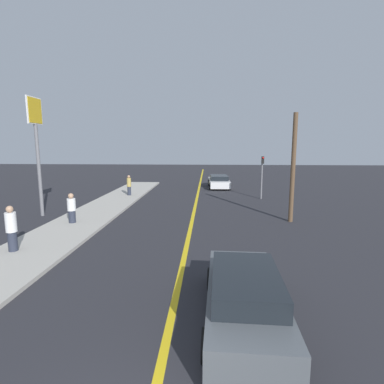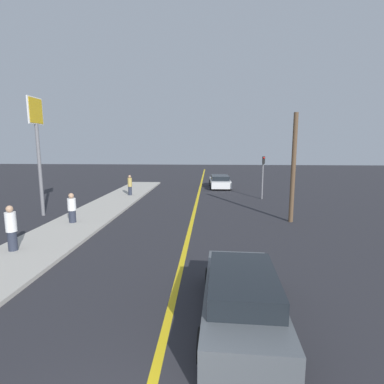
{
  "view_description": "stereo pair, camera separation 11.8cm",
  "coord_description": "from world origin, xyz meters",
  "px_view_note": "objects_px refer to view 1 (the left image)",
  "views": [
    {
      "loc": [
        0.87,
        -2.71,
        4.18
      ],
      "look_at": [
        0.02,
        12.93,
        1.69
      ],
      "focal_mm": 28.0,
      "sensor_mm": 36.0,
      "label": 1
    },
    {
      "loc": [
        0.99,
        -2.7,
        4.18
      ],
      "look_at": [
        0.02,
        12.93,
        1.69
      ],
      "focal_mm": 28.0,
      "sensor_mm": 36.0,
      "label": 2
    }
  ],
  "objects_px": {
    "pedestrian_near_curb": "(11,229)",
    "roadside_sign": "(36,132)",
    "traffic_light": "(262,172)",
    "car_near_right_lane": "(244,296)",
    "pedestrian_far_standing": "(129,185)",
    "pedestrian_mid_group": "(72,208)",
    "utility_pole": "(293,168)",
    "car_ahead_center": "(219,181)"
  },
  "relations": [
    {
      "from": "pedestrian_near_curb",
      "to": "roadside_sign",
      "type": "bearing_deg",
      "value": 110.73
    },
    {
      "from": "roadside_sign",
      "to": "traffic_light",
      "type": "bearing_deg",
      "value": 24.14
    },
    {
      "from": "car_near_right_lane",
      "to": "pedestrian_far_standing",
      "type": "height_order",
      "value": "pedestrian_far_standing"
    },
    {
      "from": "traffic_light",
      "to": "roadside_sign",
      "type": "xyz_separation_m",
      "value": [
        -13.93,
        -6.24,
        2.8
      ]
    },
    {
      "from": "car_near_right_lane",
      "to": "traffic_light",
      "type": "xyz_separation_m",
      "value": [
        3.24,
        16.45,
        1.42
      ]
    },
    {
      "from": "pedestrian_mid_group",
      "to": "roadside_sign",
      "type": "height_order",
      "value": "roadside_sign"
    },
    {
      "from": "car_near_right_lane",
      "to": "roadside_sign",
      "type": "distance_m",
      "value": 15.37
    },
    {
      "from": "car_near_right_lane",
      "to": "pedestrian_far_standing",
      "type": "distance_m",
      "value": 18.35
    },
    {
      "from": "utility_pole",
      "to": "pedestrian_near_curb",
      "type": "bearing_deg",
      "value": -154.91
    },
    {
      "from": "traffic_light",
      "to": "roadside_sign",
      "type": "relative_size",
      "value": 0.48
    },
    {
      "from": "car_near_right_lane",
      "to": "car_ahead_center",
      "type": "distance_m",
      "value": 22.56
    },
    {
      "from": "car_ahead_center",
      "to": "roadside_sign",
      "type": "distance_m",
      "value": 16.99
    },
    {
      "from": "pedestrian_near_curb",
      "to": "pedestrian_far_standing",
      "type": "relative_size",
      "value": 1.09
    },
    {
      "from": "utility_pole",
      "to": "car_ahead_center",
      "type": "bearing_deg",
      "value": 105.05
    },
    {
      "from": "traffic_light",
      "to": "pedestrian_far_standing",
      "type": "bearing_deg",
      "value": 177.72
    },
    {
      "from": "car_near_right_lane",
      "to": "car_ahead_center",
      "type": "bearing_deg",
      "value": 91.69
    },
    {
      "from": "roadside_sign",
      "to": "car_near_right_lane",
      "type": "bearing_deg",
      "value": -43.69
    },
    {
      "from": "car_ahead_center",
      "to": "pedestrian_near_curb",
      "type": "relative_size",
      "value": 2.71
    },
    {
      "from": "traffic_light",
      "to": "pedestrian_near_curb",
      "type": "bearing_deg",
      "value": -132.93
    },
    {
      "from": "pedestrian_mid_group",
      "to": "utility_pole",
      "type": "bearing_deg",
      "value": 6.72
    },
    {
      "from": "car_ahead_center",
      "to": "traffic_light",
      "type": "xyz_separation_m",
      "value": [
        3.07,
        -6.11,
        1.47
      ]
    },
    {
      "from": "car_ahead_center",
      "to": "pedestrian_mid_group",
      "type": "height_order",
      "value": "pedestrian_mid_group"
    },
    {
      "from": "pedestrian_near_curb",
      "to": "roadside_sign",
      "type": "height_order",
      "value": "roadside_sign"
    },
    {
      "from": "pedestrian_far_standing",
      "to": "roadside_sign",
      "type": "bearing_deg",
      "value": -117.51
    },
    {
      "from": "pedestrian_mid_group",
      "to": "pedestrian_far_standing",
      "type": "height_order",
      "value": "pedestrian_far_standing"
    },
    {
      "from": "car_near_right_lane",
      "to": "utility_pole",
      "type": "relative_size",
      "value": 0.81
    },
    {
      "from": "pedestrian_near_curb",
      "to": "car_ahead_center",
      "type": "bearing_deg",
      "value": 65.37
    },
    {
      "from": "pedestrian_mid_group",
      "to": "utility_pole",
      "type": "xyz_separation_m",
      "value": [
        11.61,
        1.37,
        2.02
      ]
    },
    {
      "from": "utility_pole",
      "to": "pedestrian_mid_group",
      "type": "bearing_deg",
      "value": -173.28
    },
    {
      "from": "utility_pole",
      "to": "roadside_sign",
      "type": "bearing_deg",
      "value": 177.64
    },
    {
      "from": "car_ahead_center",
      "to": "pedestrian_near_curb",
      "type": "bearing_deg",
      "value": -117.15
    },
    {
      "from": "pedestrian_mid_group",
      "to": "car_ahead_center",
      "type": "bearing_deg",
      "value": 60.4
    },
    {
      "from": "pedestrian_mid_group",
      "to": "car_near_right_lane",
      "type": "bearing_deg",
      "value": -46.0
    },
    {
      "from": "pedestrian_mid_group",
      "to": "utility_pole",
      "type": "relative_size",
      "value": 0.27
    },
    {
      "from": "roadside_sign",
      "to": "utility_pole",
      "type": "height_order",
      "value": "roadside_sign"
    },
    {
      "from": "car_near_right_lane",
      "to": "pedestrian_mid_group",
      "type": "relative_size",
      "value": 3.04
    },
    {
      "from": "pedestrian_far_standing",
      "to": "utility_pole",
      "type": "xyz_separation_m",
      "value": [
        10.87,
        -7.25,
        1.97
      ]
    },
    {
      "from": "roadside_sign",
      "to": "utility_pole",
      "type": "bearing_deg",
      "value": -2.36
    },
    {
      "from": "pedestrian_near_curb",
      "to": "pedestrian_mid_group",
      "type": "height_order",
      "value": "pedestrian_near_curb"
    },
    {
      "from": "traffic_light",
      "to": "pedestrian_mid_group",
      "type": "bearing_deg",
      "value": -143.79
    },
    {
      "from": "car_ahead_center",
      "to": "pedestrian_mid_group",
      "type": "xyz_separation_m",
      "value": [
        -8.13,
        -14.32,
        0.3
      ]
    },
    {
      "from": "pedestrian_near_curb",
      "to": "car_near_right_lane",
      "type": "bearing_deg",
      "value": -25.64
    }
  ]
}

